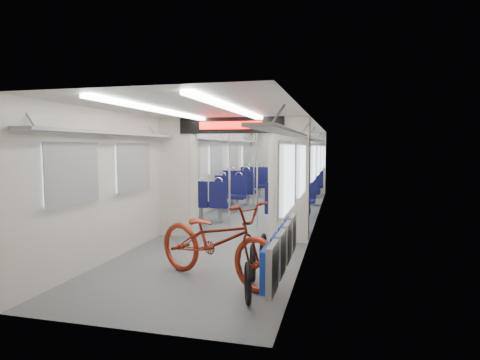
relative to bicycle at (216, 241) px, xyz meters
The scene contains 14 objects.
carriage 4.31m from the bicycle, 96.17° to the left, with size 12.00×12.02×2.31m.
bicycle is the anchor object (origin of this frame).
flip_bench 0.96m from the bicycle, 20.01° to the right, with size 0.12×2.08×0.48m.
bike_hoop_a 0.94m from the bicycle, 49.46° to the right, with size 0.48×0.48×0.05m, color black.
bike_hoop_b 0.57m from the bicycle, 13.07° to the left, with size 0.49×0.49×0.05m, color black.
bike_hoop_c 0.84m from the bicycle, 49.73° to the left, with size 0.53×0.53×0.05m, color black.
seat_bay_near_left 4.94m from the bicycle, 106.31° to the left, with size 0.89×1.97×1.07m.
seat_bay_near_right 4.38m from the bicycle, 83.66° to the left, with size 0.93×2.16×1.13m.
seat_bay_far_left 7.82m from the bicycle, 100.21° to the left, with size 0.96×2.31×1.17m.
seat_bay_far_right 8.20m from the bicycle, 86.62° to the left, with size 0.96×2.30×1.17m.
stanchion_near_left 3.38m from the bicycle, 102.72° to the left, with size 0.04×0.04×2.30m, color silver.
stanchion_near_right 3.32m from the bicycle, 92.41° to the left, with size 0.04×0.04×2.30m, color silver.
stanchion_far_left 6.29m from the bicycle, 97.71° to the left, with size 0.04×0.04×2.30m, color silver.
stanchion_far_right 6.36m from the bicycle, 91.79° to the left, with size 0.04×0.04×2.30m, color silver.
Camera 1 is at (2.00, -9.33, 1.75)m, focal length 30.00 mm.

